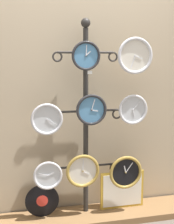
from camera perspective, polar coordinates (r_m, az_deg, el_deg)
shop_wall at (r=2.89m, az=-0.95°, el=8.29°), size 4.40×0.04×2.80m
low_shelf at (r=3.04m, az=0.04°, el=-18.57°), size 2.20×0.36×0.06m
display_stand at (r=2.85m, az=-0.23°, el=-6.64°), size 0.68×0.37×1.81m
clock_top_center at (r=2.65m, az=-0.20°, el=10.25°), size 0.25×0.04×0.25m
clock_top_right at (r=2.74m, az=8.77°, el=10.13°), size 0.32×0.04×0.32m
clock_middle_left at (r=2.63m, az=-7.36°, el=-1.33°), size 0.27×0.04×0.27m
clock_middle_center at (r=2.66m, az=0.80°, el=0.41°), size 0.27×0.04×0.27m
clock_middle_right at (r=2.82m, az=8.39°, el=0.45°), size 0.27×0.04×0.27m
clock_bottom_left at (r=2.77m, az=-7.17°, el=-11.43°), size 0.25×0.04×0.25m
clock_bottom_center at (r=2.81m, az=-0.79°, el=-10.71°), size 0.30×0.04×0.30m
clock_bottom_right at (r=2.91m, az=7.07°, el=-10.87°), size 0.31×0.04×0.31m
vinyl_record at (r=2.94m, az=-8.20°, el=-15.76°), size 0.31×0.01×0.31m
picture_frame at (r=3.08m, az=6.44°, el=-13.93°), size 0.43×0.02×0.36m
price_tag_upper at (r=2.66m, az=0.53°, el=7.26°), size 0.04×0.00×0.03m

